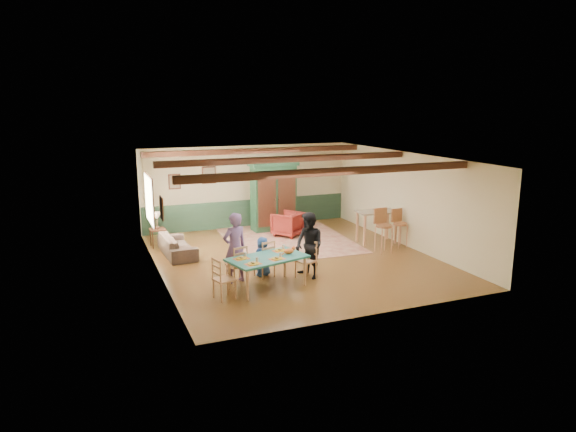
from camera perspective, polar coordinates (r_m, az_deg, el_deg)
name	(u,v)px	position (r m, az deg, el deg)	size (l,w,h in m)	color
floor	(294,259)	(13.70, 0.69, -4.75)	(8.00, 8.00, 0.00)	brown
wall_back	(248,186)	(17.06, -4.49, 3.30)	(7.00, 0.02, 2.70)	beige
wall_left	(157,220)	(12.47, -14.30, -0.45)	(0.02, 8.00, 2.70)	beige
wall_right	(407,200)	(15.04, 13.11, 1.78)	(0.02, 8.00, 2.70)	beige
ceiling	(294,157)	(13.16, 0.72, 6.56)	(7.00, 8.00, 0.02)	silver
wainscot_back	(248,213)	(17.21, -4.42, 0.33)	(6.95, 0.03, 0.90)	#213E2B
ceiling_beam_front	(336,172)	(11.10, 5.33, 4.94)	(6.95, 0.16, 0.16)	black
ceiling_beam_mid	(289,159)	(13.54, 0.06, 6.34)	(6.95, 0.16, 0.16)	black
ceiling_beam_back	(257,151)	(15.96, -3.48, 7.24)	(6.95, 0.16, 0.16)	black
window_left	(149,199)	(14.09, -15.19, 1.79)	(0.06, 1.60, 1.30)	white
picture_left_wall	(162,208)	(11.81, -13.85, 0.85)	(0.04, 0.42, 0.52)	gray
picture_back_a	(209,175)	(16.63, -8.77, 4.52)	(0.45, 0.04, 0.55)	gray
picture_back_b	(175,182)	(16.44, -12.49, 3.75)	(0.38, 0.04, 0.48)	gray
dining_table	(267,273)	(11.49, -2.30, -6.31)	(1.71, 0.95, 0.71)	#226C64
dining_chair_far_left	(237,264)	(11.82, -5.71, -5.34)	(0.40, 0.42, 0.90)	tan
dining_chair_far_right	(264,258)	(12.21, -2.63, -4.71)	(0.40, 0.42, 0.90)	tan
dining_chair_end_left	(224,278)	(10.92, -7.09, -6.88)	(0.40, 0.42, 0.90)	tan
dining_chair_end_right	(306,260)	(12.08, 2.00, -4.89)	(0.40, 0.42, 0.90)	tan
person_man	(235,248)	(11.78, -5.93, -3.54)	(0.60, 0.39, 1.64)	slate
person_woman	(309,246)	(12.04, 2.37, -3.30)	(0.76, 0.59, 1.57)	black
person_child	(263,256)	(12.26, -2.83, -4.51)	(0.47, 0.30, 0.95)	#23478D
cat	(289,251)	(11.57, 0.09, -3.87)	(0.34, 0.13, 0.17)	orange
place_setting_near_left	(253,262)	(10.90, -3.90, -5.10)	(0.38, 0.28, 0.11)	gold
place_setting_near_center	(277,257)	(11.23, -1.24, -4.54)	(0.38, 0.28, 0.11)	gold
place_setting_far_left	(241,256)	(11.29, -5.20, -4.50)	(0.38, 0.28, 0.11)	gold
place_setting_far_right	(280,249)	(11.84, -0.87, -3.65)	(0.38, 0.28, 0.11)	gold
area_rug	(287,239)	(15.55, -0.11, -2.63)	(3.60, 4.27, 0.01)	beige
armoire	(273,197)	(16.55, -1.62, 2.17)	(1.56, 0.62, 2.20)	#163722
armchair	(288,224)	(15.94, 0.00, -0.89)	(0.80, 0.82, 0.75)	#511010
sofa	(177,245)	(14.28, -12.20, -3.20)	(1.85, 0.72, 0.54)	#362921
end_table	(158,238)	(15.23, -14.25, -2.35)	(0.43, 0.43, 0.52)	black
table_lamp	(157,221)	(15.11, -14.35, -0.50)	(0.27, 0.27, 0.48)	#D6B68A
counter_table	(376,227)	(15.36, 9.79, -1.18)	(1.15, 0.67, 0.96)	tan
bar_stool_left	(384,231)	(14.33, 10.59, -1.65)	(0.43, 0.48, 1.23)	#A0663E
bar_stool_right	(400,228)	(15.02, 12.34, -1.34)	(0.39, 0.42, 1.09)	#A0663E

